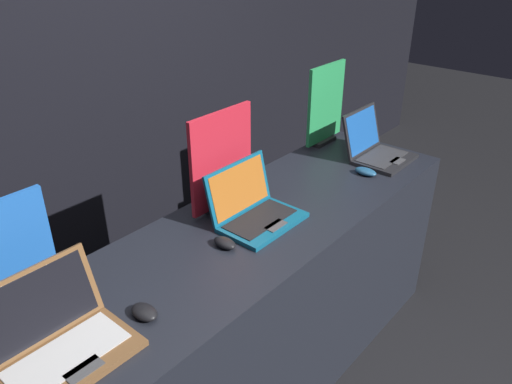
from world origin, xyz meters
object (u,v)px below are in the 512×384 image
Objects in this scene: laptop_front at (57,339)px; promo_stand_back at (325,107)px; laptop_back at (376,148)px; mouse_middle at (225,243)px; laptop_middle at (254,209)px; mouse_front at (144,312)px; promo_stand_front at (6,266)px; promo_stand_middle at (222,163)px; mouse_back at (366,172)px.

laptop_front is 0.83× the size of promo_stand_back.
mouse_middle is at bearing 178.41° from laptop_back.
promo_stand_back is at bearing 15.61° from laptop_middle.
mouse_front is 0.25× the size of promo_stand_front.
promo_stand_back is (0.95, 0.08, 0.00)m from promo_stand_middle.
promo_stand_back is (-0.00, 0.34, 0.16)m from laptop_back.
laptop_front is 1.95m from promo_stand_back.
promo_stand_front is (-0.27, 0.32, 0.19)m from mouse_front.
mouse_back is at bearing -11.21° from promo_stand_front.
mouse_middle is 1.24m from promo_stand_back.
mouse_front is 0.23× the size of promo_stand_back.
mouse_front is 0.47m from mouse_middle.
mouse_middle is at bearing 9.53° from mouse_front.
mouse_middle is 0.39m from promo_stand_middle.
promo_stand_back is (1.18, 0.31, 0.21)m from mouse_middle.
promo_stand_middle reaches higher than mouse_back.
laptop_front reaches higher than mouse_middle.
laptop_middle is 0.78× the size of promo_stand_back.
laptop_middle is 1.11× the size of laptop_back.
laptop_front reaches higher than mouse_back.
laptop_front is 3.63× the size of mouse_front.
laptop_front is 0.91× the size of promo_stand_front.
promo_stand_back is (0.22, 0.41, 0.21)m from mouse_back.
mouse_front is 0.90× the size of mouse_back.
mouse_middle is 0.97m from mouse_back.
mouse_middle is 0.23× the size of promo_stand_back.
promo_stand_front is 1.16× the size of laptop_middle.
promo_stand_middle is at bearing 90.00° from laptop_middle.
mouse_front is 0.45m from promo_stand_front.
laptop_back is (0.95, -0.08, 0.00)m from laptop_middle.
laptop_front is 1.06× the size of laptop_middle.
promo_stand_middle is at bearing 164.45° from laptop_back.
laptop_front is 0.74m from mouse_middle.
mouse_back is at bearing -0.83° from mouse_front.
promo_stand_middle is at bearing 23.85° from mouse_front.
mouse_front is at bearing -169.86° from laptop_middle.
laptop_front is 1.70m from mouse_back.
mouse_middle is 1.18m from laptop_back.
laptop_middle is 0.80× the size of promo_stand_middle.
laptop_middle is 0.25m from promo_stand_middle.
laptop_middle is (0.97, -0.19, -0.15)m from promo_stand_front.
mouse_front is at bearing -49.64° from promo_stand_front.
promo_stand_front is 1.28× the size of laptop_back.
promo_stand_back reaches higher than mouse_back.
mouse_front is at bearing 179.17° from mouse_back.
promo_stand_front is 0.80m from mouse_middle.
promo_stand_front reaches higher than mouse_front.
laptop_back is (0.95, -0.26, -0.16)m from promo_stand_middle.
mouse_middle is 0.90× the size of mouse_back.
mouse_back is at bearing -2.87° from laptop_front.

